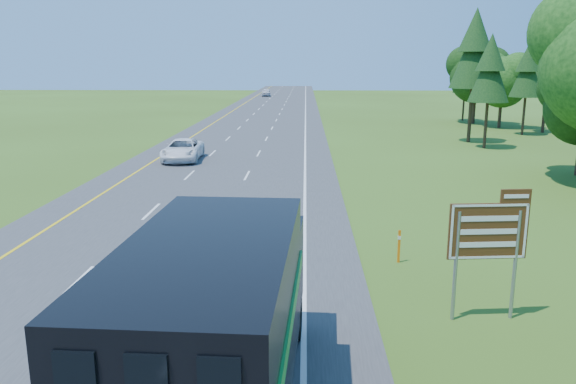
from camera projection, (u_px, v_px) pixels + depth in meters
The scene contains 7 objects.
road at pixel (250, 135), 55.95m from camera, with size 15.00×260.00×0.04m, color #38383A.
lane_markings at pixel (250, 135), 55.95m from camera, with size 11.15×260.00×0.01m.
horse_truck at pixel (219, 324), 10.47m from camera, with size 3.17×9.06×3.96m.
white_suv at pixel (183, 150), 40.91m from camera, with size 2.55×5.54×1.54m, color white.
far_car at pixel (266, 92), 123.61m from camera, with size 1.97×4.89×1.67m, color silver.
exit_sign at pixel (489, 236), 15.03m from camera, with size 2.17×0.27×3.68m.
delineator at pixel (399, 245), 19.84m from camera, with size 0.10×0.05×1.20m.
Camera 1 is at (5.51, -5.68, 6.89)m, focal length 35.00 mm.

